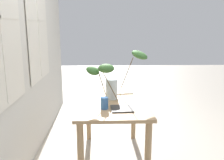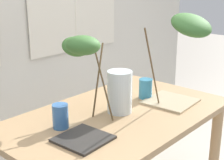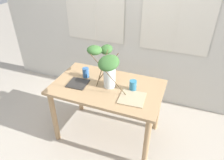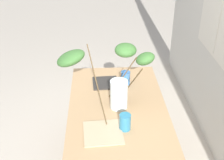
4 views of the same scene
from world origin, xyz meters
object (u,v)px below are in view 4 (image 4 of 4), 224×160
(vase_with_branches, at_px, (114,72))
(drinking_glass_blue_right, at_px, (125,122))
(plate_square_left, at_px, (105,83))
(dining_table, at_px, (117,117))
(drinking_glass_blue_left, at_px, (126,78))
(plate_square_right, at_px, (103,133))

(vase_with_branches, relative_size, drinking_glass_blue_right, 6.49)
(vase_with_branches, relative_size, plate_square_left, 3.54)
(dining_table, height_order, drinking_glass_blue_left, drinking_glass_blue_left)
(dining_table, xyz_separation_m, vase_with_branches, (-0.00, -0.03, 0.41))
(dining_table, xyz_separation_m, plate_square_left, (-0.33, -0.08, 0.13))
(drinking_glass_blue_left, relative_size, plate_square_left, 0.55)
(drinking_glass_blue_left, xyz_separation_m, plate_square_right, (0.64, -0.21, -0.05))
(drinking_glass_blue_left, xyz_separation_m, drinking_glass_blue_right, (0.61, -0.06, -0.00))
(drinking_glass_blue_left, distance_m, plate_square_right, 0.68)
(dining_table, xyz_separation_m, drinking_glass_blue_left, (-0.31, 0.09, 0.18))
(plate_square_left, bearing_deg, vase_with_branches, 9.45)
(drinking_glass_blue_right, relative_size, plate_square_left, 0.55)
(drinking_glass_blue_left, distance_m, plate_square_left, 0.18)
(dining_table, height_order, plate_square_right, plate_square_right)
(vase_with_branches, distance_m, drinking_glass_blue_right, 0.38)
(drinking_glass_blue_left, relative_size, drinking_glass_blue_right, 1.01)
(vase_with_branches, distance_m, plate_square_left, 0.44)
(dining_table, bearing_deg, vase_with_branches, -95.26)
(plate_square_left, distance_m, plate_square_right, 0.66)
(drinking_glass_blue_right, xyz_separation_m, plate_square_right, (0.04, -0.15, -0.05))
(dining_table, xyz_separation_m, drinking_glass_blue_right, (0.29, 0.03, 0.18))
(drinking_glass_blue_left, bearing_deg, plate_square_left, -95.77)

